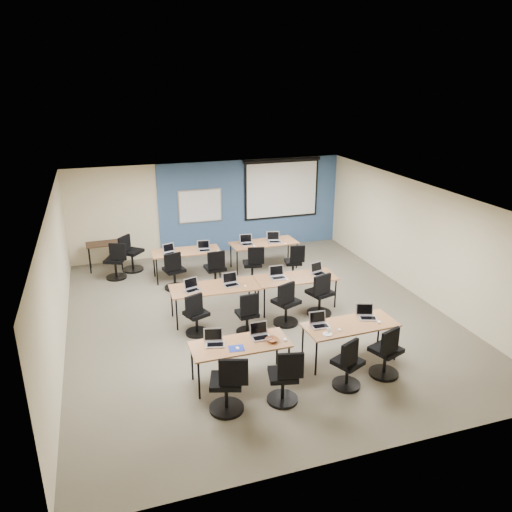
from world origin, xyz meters
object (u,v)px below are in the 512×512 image
object	(u,v)px
task_chair_5	(248,317)
whiteboard	(200,206)
laptop_2	(319,322)
laptop_10	(247,242)
task_chair_8	(174,274)
laptop_11	(274,239)
projector_screen	(282,186)
spare_chair_b	(116,264)
training_table_back_right	(264,244)
laptop_6	(278,275)
utility_table	(104,246)
laptop_7	(318,271)
training_table_back_left	(186,253)
laptop_4	(192,287)
task_chair_6	(286,307)
training_table_front_right	(350,326)
spare_chair_a	(130,256)
task_chair_1	(285,381)
laptop_0	(214,341)
task_chair_9	(216,272)
training_table_mid_left	(214,288)
task_chair_2	(348,367)
training_table_mid_right	(296,279)
laptop_1	(260,334)
task_chair_4	(196,318)
task_chair_3	(386,356)
laptop_5	(231,282)
task_chair_11	(294,265)
laptop_3	(366,315)
laptop_9	(204,248)
training_table_front_left	(240,346)
laptop_8	(169,251)
task_chair_0	(228,388)
task_chair_7	(320,298)

from	to	relation	value
task_chair_5	whiteboard	bearing A→B (deg)	84.33
laptop_2	laptop_10	size ratio (longest dim) A/B	0.95
task_chair_8	laptop_11	bearing A→B (deg)	-0.44
projector_screen	spare_chair_b	xyz separation A→B (m)	(-5.01, -1.22, -1.47)
task_chair_8	training_table_back_right	bearing A→B (deg)	1.50
laptop_6	utility_table	bearing A→B (deg)	136.33
projector_screen	laptop_7	distance (m)	4.34
spare_chair_b	laptop_2	bearing A→B (deg)	-34.04
training_table_back_left	laptop_4	bearing A→B (deg)	-95.15
laptop_6	task_chair_6	size ratio (longest dim) A/B	0.33
training_table_back_right	spare_chair_b	size ratio (longest dim) A/B	1.80
training_table_back_right	laptop_11	xyz separation A→B (m)	(0.29, -0.02, 0.11)
training_table_front_right	task_chair_5	bearing A→B (deg)	133.41
spare_chair_a	task_chair_1	bearing A→B (deg)	-123.53
laptop_0	spare_chair_b	xyz separation A→B (m)	(-1.35, 5.28, -0.37)
task_chair_9	training_table_mid_left	bearing A→B (deg)	-108.11
utility_table	task_chair_2	bearing A→B (deg)	-64.37
training_table_front_right	laptop_11	world-z (taller)	laptop_11
training_table_mid_right	laptop_2	distance (m)	2.31
laptop_1	laptop_0	bearing A→B (deg)	178.30
laptop_1	task_chair_4	distance (m)	1.93
training_table_front_right	task_chair_3	world-z (taller)	task_chair_3
training_table_mid_right	laptop_5	xyz separation A→B (m)	(-1.50, 0.04, 0.11)
whiteboard	task_chair_6	bearing A→B (deg)	-81.39
task_chair_1	utility_table	world-z (taller)	task_chair_1
training_table_back_right	laptop_7	distance (m)	2.54
laptop_5	task_chair_11	world-z (taller)	laptop_5
laptop_6	task_chair_9	world-z (taller)	task_chair_9
laptop_3	task_chair_3	bearing A→B (deg)	-75.31
whiteboard	laptop_9	world-z (taller)	whiteboard
training_table_front_right	laptop_5	distance (m)	2.91
training_table_front_left	laptop_8	distance (m)	4.92
laptop_5	task_chair_11	bearing A→B (deg)	29.19
laptop_2	spare_chair_b	distance (m)	6.20
training_table_front_right	laptop_5	bearing A→B (deg)	121.32
training_table_back_right	laptop_4	distance (m)	3.54
training_table_front_left	laptop_4	distance (m)	2.48
task_chair_0	laptop_1	world-z (taller)	task_chair_0
whiteboard	training_table_back_right	size ratio (longest dim) A/B	0.71
task_chair_2	task_chair_7	distance (m)	2.73
laptop_11	utility_table	bearing A→B (deg)	-179.89
projector_screen	laptop_4	xyz separation A→B (m)	(-3.59, -4.18, -1.10)
task_chair_6	training_table_back_right	bearing A→B (deg)	57.02
projector_screen	task_chair_5	xyz separation A→B (m)	(-2.64, -5.09, -1.50)
laptop_10	laptop_11	xyz separation A→B (m)	(0.77, -0.03, 0.00)
laptop_1	task_chair_9	world-z (taller)	task_chair_9
laptop_2	laptop_6	bearing A→B (deg)	91.70
laptop_0	task_chair_2	bearing A→B (deg)	-9.48
task_chair_9	spare_chair_b	xyz separation A→B (m)	(-2.31, 1.36, -0.00)
laptop_4	laptop_5	distance (m)	0.86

